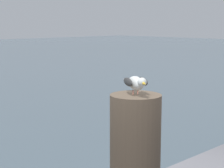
# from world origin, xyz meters

# --- Properties ---
(mooring_post) EXTENTS (0.38, 0.38, 0.92)m
(mooring_post) POSITION_xyz_m (-0.60, -0.41, 2.01)
(mooring_post) COLOR #382D23
(mooring_post) RESTS_ON harbor_quay
(seagull) EXTENTS (0.23, 0.37, 0.14)m
(seagull) POSITION_xyz_m (-0.60, -0.41, 2.57)
(seagull) COLOR #C67460
(seagull) RESTS_ON mooring_post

